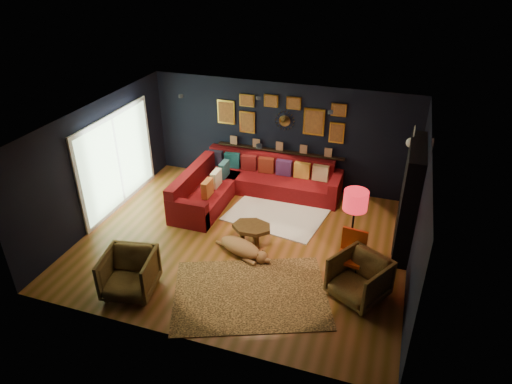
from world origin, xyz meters
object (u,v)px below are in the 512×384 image
(coffee_table, at_px, (252,229))
(pouf, at_px, (211,197))
(sectional, at_px, (244,184))
(orange_chair, at_px, (352,251))
(armchair_right, at_px, (359,277))
(gold_stool, at_px, (143,269))
(dog, at_px, (241,245))
(floor_lamp, at_px, (355,204))
(armchair_left, at_px, (129,272))

(coffee_table, distance_m, pouf, 1.87)
(sectional, bearing_deg, orange_chair, -37.98)
(armchair_right, relative_size, gold_stool, 1.85)
(orange_chair, height_order, dog, orange_chair)
(coffee_table, distance_m, gold_stool, 2.28)
(sectional, bearing_deg, floor_lamp, -33.73)
(floor_lamp, relative_size, dog, 1.24)
(coffee_table, height_order, armchair_left, armchair_left)
(orange_chair, bearing_deg, armchair_left, -147.61)
(pouf, height_order, floor_lamp, floor_lamp)
(pouf, bearing_deg, sectional, 44.83)
(floor_lamp, distance_m, dog, 2.39)
(coffee_table, bearing_deg, dog, -103.84)
(gold_stool, bearing_deg, orange_chair, 19.74)
(pouf, xyz_separation_m, orange_chair, (3.46, -1.62, 0.39))
(orange_chair, bearing_deg, floor_lamp, 108.20)
(pouf, xyz_separation_m, floor_lamp, (3.39, -1.25, 1.16))
(armchair_right, relative_size, dog, 0.67)
(armchair_right, bearing_deg, sectional, 168.74)
(gold_stool, xyz_separation_m, orange_chair, (3.56, 1.28, 0.34))
(sectional, relative_size, armchair_left, 3.87)
(sectional, height_order, pouf, sectional)
(coffee_table, height_order, dog, coffee_table)
(armchair_left, bearing_deg, sectional, 68.22)
(sectional, distance_m, armchair_left, 3.93)
(gold_stool, distance_m, dog, 1.92)
(floor_lamp, bearing_deg, pouf, 159.72)
(armchair_left, relative_size, armchair_right, 1.01)
(sectional, xyz_separation_m, orange_chair, (2.85, -2.23, 0.25))
(gold_stool, relative_size, orange_chair, 0.49)
(armchair_left, height_order, dog, armchair_left)
(pouf, distance_m, orange_chair, 3.84)
(coffee_table, bearing_deg, armchair_left, -127.20)
(coffee_table, relative_size, dog, 0.64)
(pouf, relative_size, armchair_left, 0.55)
(armchair_left, xyz_separation_m, gold_stool, (0.03, 0.35, -0.20))
(gold_stool, height_order, orange_chair, orange_chair)
(pouf, relative_size, dog, 0.37)
(armchair_left, relative_size, orange_chair, 0.91)
(sectional, bearing_deg, coffee_table, -66.04)
(armchair_left, bearing_deg, pouf, 76.75)
(armchair_right, bearing_deg, orange_chair, 143.74)
(gold_stool, bearing_deg, coffee_table, 47.98)
(sectional, height_order, coffee_table, sectional)
(floor_lamp, bearing_deg, armchair_left, -150.45)
(sectional, bearing_deg, pouf, -135.17)
(sectional, relative_size, dog, 2.63)
(armchair_left, xyz_separation_m, armchair_right, (3.81, 1.14, -0.00))
(pouf, xyz_separation_m, dog, (1.32, -1.61, 0.03))
(pouf, relative_size, orange_chair, 0.49)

